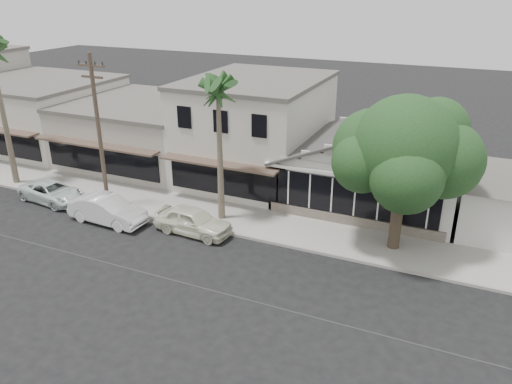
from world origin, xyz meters
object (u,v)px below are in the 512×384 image
at_px(utility_pole, 99,129).
at_px(car_0, 193,221).
at_px(shade_tree, 404,150).
at_px(car_1, 108,210).
at_px(car_2, 52,192).

xyz_separation_m(utility_pole, car_0, (6.36, -0.83, -4.06)).
bearing_deg(shade_tree, utility_pole, -173.28).
relative_size(car_0, car_1, 0.94).
relative_size(utility_pole, car_2, 2.04).
distance_m(car_0, shade_tree, 11.29).
height_order(car_1, car_2, car_1).
height_order(car_0, car_1, car_1).
bearing_deg(car_1, car_2, 81.49).
bearing_deg(shade_tree, car_0, -164.63).
relative_size(utility_pole, car_1, 1.96).
height_order(utility_pole, car_1, utility_pole).
relative_size(car_1, shade_tree, 0.59).
bearing_deg(utility_pole, shade_tree, 6.72).
relative_size(utility_pole, car_0, 2.09).
xyz_separation_m(car_1, shade_tree, (15.02, 3.54, 4.39)).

